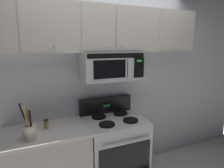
{
  "coord_description": "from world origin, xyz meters",
  "views": [
    {
      "loc": [
        -1.0,
        -1.74,
        1.84
      ],
      "look_at": [
        0.0,
        0.49,
        1.35
      ],
      "focal_mm": 31.41,
      "sensor_mm": 36.0,
      "label": 1
    }
  ],
  "objects": [
    {
      "name": "salt_shaker",
      "position": [
        -0.99,
        0.5,
        0.95
      ],
      "size": [
        0.05,
        0.05,
        0.09
      ],
      "color": "white",
      "rests_on": "counter_segment"
    },
    {
      "name": "upper_cabinets",
      "position": [
        -0.0,
        0.57,
        2.02
      ],
      "size": [
        2.5,
        0.36,
        0.55
      ],
      "color": "#BCB7AD"
    },
    {
      "name": "back_wall",
      "position": [
        0.0,
        0.79,
        1.35
      ],
      "size": [
        5.2,
        0.1,
        2.7
      ],
      "primitive_type": "cube",
      "color": "silver",
      "rests_on": "ground_plane"
    },
    {
      "name": "spice_jar",
      "position": [
        -0.83,
        0.48,
        0.95
      ],
      "size": [
        0.05,
        0.05,
        0.11
      ],
      "color": "olive",
      "rests_on": "counter_segment"
    },
    {
      "name": "utensil_crock_cream",
      "position": [
        -1.01,
        0.27,
        1.0
      ],
      "size": [
        0.14,
        0.13,
        0.39
      ],
      "color": "beige",
      "rests_on": "counter_segment"
    },
    {
      "name": "counter_segment",
      "position": [
        -0.84,
        0.43,
        0.45
      ],
      "size": [
        0.93,
        0.65,
        0.9
      ],
      "color": "#BCB7AD",
      "rests_on": "ground_plane"
    },
    {
      "name": "over_range_microwave",
      "position": [
        -0.0,
        0.54,
        1.58
      ],
      "size": [
        0.76,
        0.43,
        0.35
      ],
      "color": "#B7BABF"
    },
    {
      "name": "stove_range",
      "position": [
        0.0,
        0.42,
        0.47
      ],
      "size": [
        0.76,
        0.69,
        1.12
      ],
      "color": "#B7BABF",
      "rests_on": "ground_plane"
    }
  ]
}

